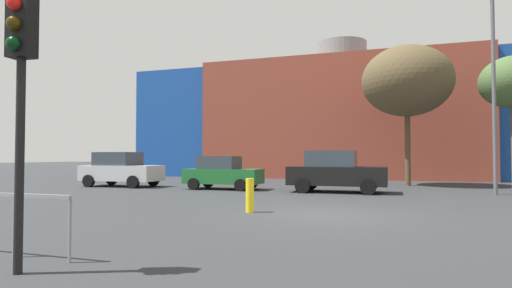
{
  "coord_description": "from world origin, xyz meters",
  "views": [
    {
      "loc": [
        1.8,
        -11.67,
        1.62
      ],
      "look_at": [
        -4.49,
        7.32,
        2.25
      ],
      "focal_mm": 28.91,
      "sensor_mm": 36.0,
      "label": 1
    }
  ],
  "objects_px": {
    "parked_car_1": "(222,173)",
    "bollard_yellow_0": "(250,195)",
    "street_lamp": "(494,79)",
    "traffic_light_near_left": "(20,67)",
    "bare_tree_1": "(407,81)",
    "parked_car_0": "(121,169)",
    "parked_car_2": "(336,172)"
  },
  "relations": [
    {
      "from": "parked_car_1",
      "to": "bollard_yellow_0",
      "type": "xyz_separation_m",
      "value": [
        4.13,
        -7.67,
        -0.33
      ]
    },
    {
      "from": "parked_car_1",
      "to": "street_lamp",
      "type": "relative_size",
      "value": 0.43
    },
    {
      "from": "traffic_light_near_left",
      "to": "bare_tree_1",
      "type": "height_order",
      "value": "bare_tree_1"
    },
    {
      "from": "parked_car_0",
      "to": "traffic_light_near_left",
      "type": "bearing_deg",
      "value": -57.97
    },
    {
      "from": "parked_car_0",
      "to": "parked_car_1",
      "type": "bearing_deg",
      "value": 0.0
    },
    {
      "from": "traffic_light_near_left",
      "to": "parked_car_0",
      "type": "bearing_deg",
      "value": -152.67
    },
    {
      "from": "parked_car_1",
      "to": "traffic_light_near_left",
      "type": "height_order",
      "value": "traffic_light_near_left"
    },
    {
      "from": "parked_car_0",
      "to": "parked_car_1",
      "type": "height_order",
      "value": "parked_car_0"
    },
    {
      "from": "traffic_light_near_left",
      "to": "bollard_yellow_0",
      "type": "relative_size",
      "value": 3.95
    },
    {
      "from": "traffic_light_near_left",
      "to": "bare_tree_1",
      "type": "bearing_deg",
      "value": 159.4
    },
    {
      "from": "parked_car_0",
      "to": "street_lamp",
      "type": "height_order",
      "value": "street_lamp"
    },
    {
      "from": "bare_tree_1",
      "to": "street_lamp",
      "type": "bearing_deg",
      "value": -55.04
    },
    {
      "from": "parked_car_0",
      "to": "bollard_yellow_0",
      "type": "xyz_separation_m",
      "value": [
        10.16,
        -7.67,
        -0.44
      ]
    },
    {
      "from": "street_lamp",
      "to": "bare_tree_1",
      "type": "bearing_deg",
      "value": 124.96
    },
    {
      "from": "parked_car_0",
      "to": "parked_car_1",
      "type": "xyz_separation_m",
      "value": [
        6.03,
        0.0,
        -0.11
      ]
    },
    {
      "from": "parked_car_0",
      "to": "bare_tree_1",
      "type": "bearing_deg",
      "value": 20.48
    },
    {
      "from": "parked_car_0",
      "to": "parked_car_2",
      "type": "relative_size",
      "value": 0.98
    },
    {
      "from": "bollard_yellow_0",
      "to": "street_lamp",
      "type": "relative_size",
      "value": 0.11
    },
    {
      "from": "parked_car_1",
      "to": "bare_tree_1",
      "type": "bearing_deg",
      "value": 32.02
    },
    {
      "from": "street_lamp",
      "to": "parked_car_1",
      "type": "bearing_deg",
      "value": -176.21
    },
    {
      "from": "parked_car_0",
      "to": "bare_tree_1",
      "type": "xyz_separation_m",
      "value": [
        14.96,
        5.59,
        4.96
      ]
    },
    {
      "from": "parked_car_0",
      "to": "street_lamp",
      "type": "distance_m",
      "value": 18.75
    },
    {
      "from": "parked_car_1",
      "to": "street_lamp",
      "type": "height_order",
      "value": "street_lamp"
    },
    {
      "from": "parked_car_0",
      "to": "bollard_yellow_0",
      "type": "bearing_deg",
      "value": -37.04
    },
    {
      "from": "parked_car_0",
      "to": "bollard_yellow_0",
      "type": "height_order",
      "value": "parked_car_0"
    },
    {
      "from": "bare_tree_1",
      "to": "street_lamp",
      "type": "distance_m",
      "value": 5.9
    },
    {
      "from": "parked_car_2",
      "to": "bollard_yellow_0",
      "type": "height_order",
      "value": "parked_car_2"
    },
    {
      "from": "parked_car_1",
      "to": "traffic_light_near_left",
      "type": "xyz_separation_m",
      "value": [
        3.16,
        -14.68,
        2.06
      ]
    },
    {
      "from": "traffic_light_near_left",
      "to": "street_lamp",
      "type": "xyz_separation_m",
      "value": [
        9.11,
        15.49,
        2.09
      ]
    },
    {
      "from": "parked_car_2",
      "to": "bare_tree_1",
      "type": "xyz_separation_m",
      "value": [
        3.3,
        5.59,
        4.95
      ]
    },
    {
      "from": "street_lamp",
      "to": "bollard_yellow_0",
      "type": "bearing_deg",
      "value": -133.83
    },
    {
      "from": "parked_car_1",
      "to": "bare_tree_1",
      "type": "relative_size",
      "value": 0.48
    }
  ]
}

